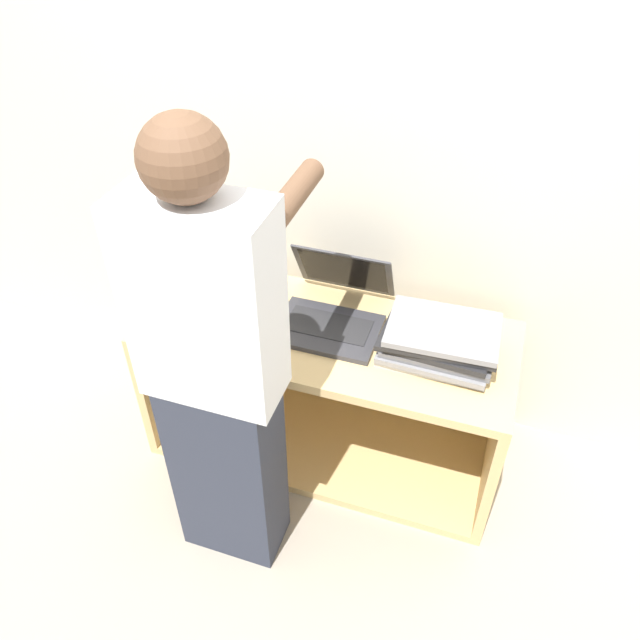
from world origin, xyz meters
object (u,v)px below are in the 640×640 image
Objects in this scene: laptop_open at (333,310)px; laptop_stack_left at (226,303)px; laptop_stack_right at (439,341)px; person at (217,378)px.

laptop_open is 1.02× the size of laptop_stack_left.
person is at bearing -139.12° from laptop_stack_right.
laptop_stack_right is 0.78m from person.
laptop_stack_right is (0.80, 0.00, 0.03)m from laptop_stack_left.
laptop_open is 0.25× the size of person.
laptop_open reaches higher than laptop_stack_right.
laptop_open is 0.41m from laptop_stack_left.
laptop_stack_right is at bearing -8.86° from laptop_open.
laptop_stack_right is (0.40, -0.06, 0.01)m from laptop_open.
laptop_stack_left is at bearing -179.71° from laptop_stack_right.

